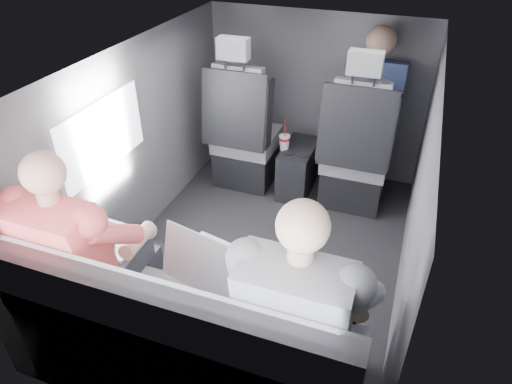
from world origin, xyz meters
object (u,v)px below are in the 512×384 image
(laptop_silver, at_px, (211,261))
(passenger_rear_right, at_px, (302,313))
(passenger_front_right, at_px, (372,102))
(laptop_white, at_px, (102,238))
(front_seat_left, at_px, (244,140))
(passenger_rear_left, at_px, (86,254))
(soda_cup, at_px, (284,142))
(front_seat_right, at_px, (355,159))
(rear_bench, at_px, (187,347))
(center_console, at_px, (298,169))
(laptop_black, at_px, (321,285))

(laptop_silver, height_order, passenger_rear_right, passenger_rear_right)
(laptop_silver, xyz_separation_m, passenger_front_right, (0.46, 1.90, 0.12))
(laptop_white, xyz_separation_m, passenger_rear_right, (1.08, -0.13, 0.01))
(front_seat_left, height_order, passenger_rear_left, front_seat_left)
(front_seat_left, distance_m, passenger_front_right, 1.04)
(soda_cup, bearing_deg, passenger_rear_left, -104.60)
(front_seat_right, height_order, rear_bench, front_seat_right)
(passenger_rear_left, bearing_deg, laptop_silver, 15.45)
(soda_cup, relative_size, laptop_white, 0.72)
(laptop_white, xyz_separation_m, passenger_front_right, (1.06, 1.93, 0.12))
(center_console, distance_m, rear_bench, 1.94)
(rear_bench, bearing_deg, passenger_rear_left, 170.39)
(laptop_white, relative_size, passenger_front_right, 0.40)
(laptop_white, relative_size, passenger_rear_right, 0.29)
(front_seat_left, xyz_separation_m, soda_cup, (0.35, -0.04, 0.07))
(front_seat_right, distance_m, rear_bench, 1.96)
(laptop_white, distance_m, passenger_front_right, 2.20)
(laptop_black, distance_m, passenger_rear_right, 0.19)
(laptop_white, height_order, laptop_black, laptop_black)
(front_seat_left, bearing_deg, rear_bench, -76.69)
(passenger_rear_left, relative_size, passenger_front_right, 1.39)
(front_seat_right, height_order, center_console, front_seat_right)
(laptop_white, bearing_deg, front_seat_left, 86.00)
(front_seat_left, bearing_deg, front_seat_right, 0.00)
(passenger_rear_left, bearing_deg, front_seat_left, 86.51)
(passenger_rear_right, relative_size, passenger_front_right, 1.41)
(center_console, height_order, passenger_rear_left, passenger_rear_left)
(center_console, bearing_deg, passenger_rear_right, -74.42)
(rear_bench, relative_size, laptop_black, 4.39)
(passenger_front_right, bearing_deg, center_console, -155.95)
(front_seat_right, bearing_deg, passenger_rear_left, -119.21)
(front_seat_left, distance_m, passenger_rear_left, 1.83)
(center_console, distance_m, passenger_rear_left, 1.98)
(soda_cup, distance_m, laptop_white, 1.71)
(front_seat_right, bearing_deg, laptop_silver, -104.51)
(front_seat_right, distance_m, passenger_rear_right, 1.82)
(front_seat_right, distance_m, center_console, 0.49)
(soda_cup, height_order, passenger_rear_right, passenger_rear_right)
(laptop_white, distance_m, passenger_rear_right, 1.09)
(front_seat_right, xyz_separation_m, soda_cup, (-0.55, -0.04, 0.07))
(passenger_rear_left, distance_m, passenger_rear_right, 1.08)
(passenger_rear_left, distance_m, passenger_front_right, 2.32)
(rear_bench, xyz_separation_m, passenger_rear_right, (0.52, 0.09, 0.34))
(center_console, height_order, passenger_front_right, passenger_front_right)
(laptop_white, bearing_deg, center_console, 71.69)
(soda_cup, relative_size, laptop_silver, 0.59)
(center_console, bearing_deg, front_seat_left, -174.93)
(passenger_rear_left, bearing_deg, soda_cup, 75.40)
(soda_cup, relative_size, passenger_rear_left, 0.21)
(rear_bench, height_order, passenger_front_right, passenger_front_right)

